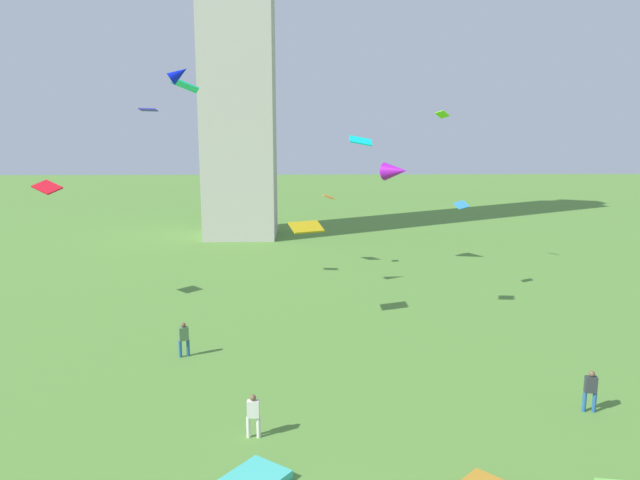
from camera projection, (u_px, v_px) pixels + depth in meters
name	position (u px, v px, depth m)	size (l,w,h in m)	color
person_0	(184.00, 337.00, 27.82)	(0.49, 0.40, 1.64)	#235693
person_1	(591.00, 389.00, 22.42)	(0.50, 0.30, 1.62)	#235693
person_2	(253.00, 413.00, 20.57)	(0.49, 0.25, 1.57)	silver
kite_flying_0	(47.00, 187.00, 34.15)	(1.79, 1.56, 0.75)	red
kite_flying_1	(361.00, 141.00, 30.26)	(1.17, 0.78, 0.55)	#07D0D0
kite_flying_2	(306.00, 227.00, 31.93)	(1.95, 1.62, 0.49)	#B49610
kite_flying_3	(179.00, 74.00, 32.71)	(1.40, 0.98, 1.20)	#0818D1
kite_flying_4	(442.00, 114.00, 41.94)	(0.94, 1.03, 0.56)	#65E015
kite_flying_5	(396.00, 171.00, 44.25)	(2.37, 2.28, 1.48)	purple
kite_flying_6	(148.00, 110.00, 36.50)	(1.08, 0.79, 0.21)	#332CD5
kite_flying_7	(461.00, 205.00, 37.53)	(1.05, 0.88, 0.49)	#3291EE
kite_flying_8	(329.00, 197.00, 43.71)	(0.85, 0.73, 0.38)	#C96F1C
kite_flying_9	(185.00, 85.00, 38.89)	(1.97, 1.54, 0.96)	#19D3A2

